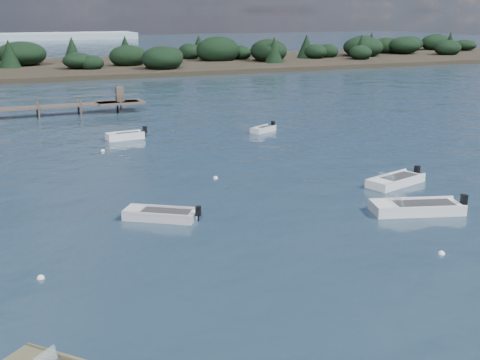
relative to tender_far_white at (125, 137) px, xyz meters
name	(u,v)px	position (x,y,z in m)	size (l,w,h in m)	color
ground	(67,99)	(-1.03, 26.83, -0.17)	(400.00, 400.00, 0.00)	#152533
tender_far_white	(125,137)	(0.00, 0.00, 0.00)	(3.59, 1.51, 1.22)	silver
tender_far_grey_b	(263,130)	(12.36, -1.85, -0.03)	(2.91, 2.11, 1.01)	#B6BABD
dinghy_mid_grey	(160,216)	(-3.08, -21.19, -0.03)	(3.95, 3.35, 1.05)	#B6BABD
dinghy_mid_white_b	(395,182)	(12.57, -20.86, -0.02)	(4.62, 2.70, 1.13)	silver
dinghy_mid_white_a	(416,209)	(10.15, -25.82, -0.01)	(5.37, 3.25, 1.24)	silver
buoy_b	(441,254)	(7.32, -31.03, -0.17)	(0.32, 0.32, 0.32)	silver
buoy_c	(41,278)	(-9.74, -26.40, -0.17)	(0.32, 0.32, 0.32)	silver
buoy_d	(461,205)	(13.31, -25.87, -0.17)	(0.32, 0.32, 0.32)	silver
buoy_e	(103,151)	(-2.70, -3.87, -0.17)	(0.32, 0.32, 0.32)	silver
buoy_extra_a	(215,178)	(2.55, -14.89, -0.17)	(0.32, 0.32, 0.32)	silver
far_headland	(166,56)	(23.97, 66.83, 1.79)	(190.00, 40.00, 5.80)	black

